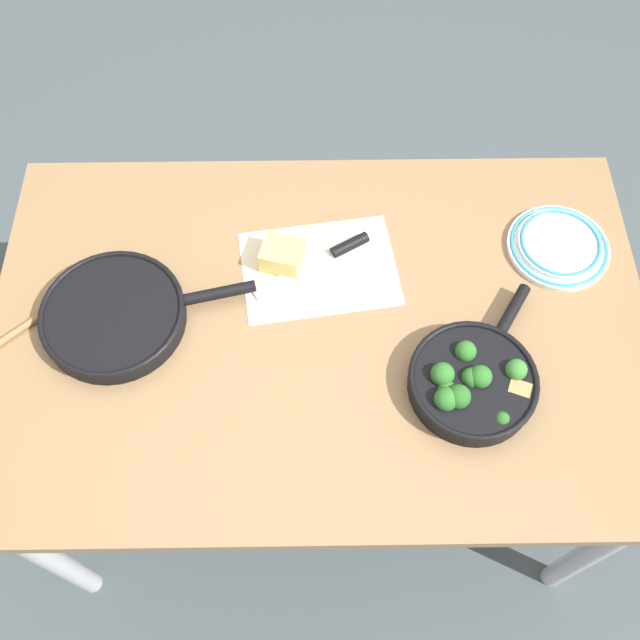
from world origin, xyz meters
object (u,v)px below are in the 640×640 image
(grater_knife, at_px, (328,257))
(dinner_plate_stack, at_px, (559,245))
(skillet_broccoli, at_px, (472,381))
(cheese_block, at_px, (282,255))
(wooden_spoon, at_px, (32,321))
(skillet_eggs, at_px, (115,315))

(grater_knife, bearing_deg, dinner_plate_stack, 152.08)
(skillet_broccoli, xyz_separation_m, grater_knife, (-0.27, 0.30, -0.02))
(skillet_broccoli, distance_m, cheese_block, 0.46)
(grater_knife, bearing_deg, wooden_spoon, -16.24)
(skillet_broccoli, relative_size, wooden_spoon, 1.05)
(skillet_broccoli, height_order, dinner_plate_stack, skillet_broccoli)
(skillet_broccoli, distance_m, wooden_spoon, 0.88)
(cheese_block, distance_m, dinner_plate_stack, 0.59)
(grater_knife, bearing_deg, cheese_block, -25.14)
(grater_knife, bearing_deg, skillet_eggs, -11.45)
(skillet_broccoli, xyz_separation_m, dinner_plate_stack, (0.22, 0.32, -0.02))
(skillet_eggs, bearing_deg, wooden_spoon, 168.37)
(skillet_eggs, relative_size, wooden_spoon, 1.35)
(skillet_broccoli, relative_size, grater_knife, 1.33)
(cheese_block, xyz_separation_m, dinner_plate_stack, (0.59, 0.03, -0.01))
(skillet_eggs, height_order, cheese_block, cheese_block)
(skillet_broccoli, distance_m, skillet_eggs, 0.71)
(wooden_spoon, distance_m, grater_knife, 0.61)
(skillet_eggs, distance_m, dinner_plate_stack, 0.93)
(skillet_broccoli, bearing_deg, cheese_block, 83.64)
(grater_knife, relative_size, dinner_plate_stack, 1.16)
(grater_knife, xyz_separation_m, dinner_plate_stack, (0.49, 0.02, 0.00))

